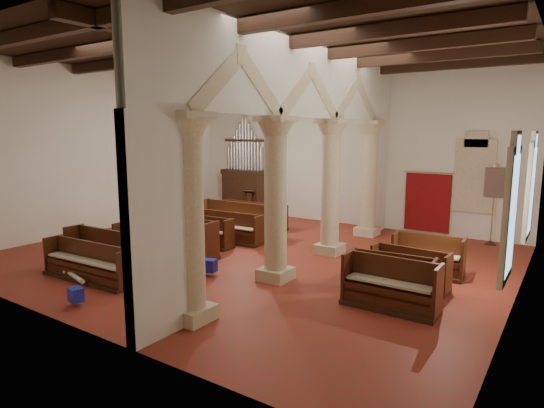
% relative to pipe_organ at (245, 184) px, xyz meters
% --- Properties ---
extents(floor, '(14.00, 14.00, 0.00)m').
position_rel_pipe_organ_xyz_m(floor, '(4.50, -5.50, -1.37)').
color(floor, maroon).
rests_on(floor, ground).
extents(ceiling, '(14.00, 14.00, 0.00)m').
position_rel_pipe_organ_xyz_m(ceiling, '(4.50, -5.50, 4.63)').
color(ceiling, black).
rests_on(ceiling, wall_back).
extents(wall_back, '(14.00, 0.02, 6.00)m').
position_rel_pipe_organ_xyz_m(wall_back, '(4.50, 0.50, 1.63)').
color(wall_back, white).
rests_on(wall_back, floor).
extents(wall_front, '(14.00, 0.02, 6.00)m').
position_rel_pipe_organ_xyz_m(wall_front, '(4.50, -11.50, 1.63)').
color(wall_front, white).
rests_on(wall_front, floor).
extents(wall_left, '(0.02, 12.00, 6.00)m').
position_rel_pipe_organ_xyz_m(wall_left, '(-2.50, -5.50, 1.63)').
color(wall_left, white).
rests_on(wall_left, floor).
extents(wall_right, '(0.02, 12.00, 6.00)m').
position_rel_pipe_organ_xyz_m(wall_right, '(11.50, -5.50, 1.63)').
color(wall_right, white).
rests_on(wall_right, floor).
extents(ceiling_beams, '(13.80, 11.80, 0.30)m').
position_rel_pipe_organ_xyz_m(ceiling_beams, '(4.50, -5.50, 4.45)').
color(ceiling_beams, '#331D10').
rests_on(ceiling_beams, wall_back).
extents(arcade, '(0.90, 11.90, 6.00)m').
position_rel_pipe_organ_xyz_m(arcade, '(6.30, -5.50, 2.19)').
color(arcade, beige).
rests_on(arcade, floor).
extents(window_right_a, '(0.03, 1.00, 2.20)m').
position_rel_pipe_organ_xyz_m(window_right_a, '(11.48, -7.00, 0.83)').
color(window_right_a, '#2C6349').
rests_on(window_right_a, wall_right).
extents(window_right_b, '(0.03, 1.00, 2.20)m').
position_rel_pipe_organ_xyz_m(window_right_b, '(11.48, -3.00, 0.83)').
color(window_right_b, '#2C6349').
rests_on(window_right_b, wall_right).
extents(window_back, '(1.00, 0.03, 2.20)m').
position_rel_pipe_organ_xyz_m(window_back, '(9.50, 0.48, 0.83)').
color(window_back, '#2C6349').
rests_on(window_back, wall_back).
extents(pipe_organ, '(2.10, 0.85, 4.40)m').
position_rel_pipe_organ_xyz_m(pipe_organ, '(0.00, 0.00, 0.00)').
color(pipe_organ, '#331D10').
rests_on(pipe_organ, floor).
extents(lectern, '(0.58, 0.61, 1.22)m').
position_rel_pipe_organ_xyz_m(lectern, '(0.66, -0.51, -0.87)').
color(lectern, '#382611').
rests_on(lectern, floor).
extents(dossal_curtain, '(1.80, 0.07, 2.17)m').
position_rel_pipe_organ_xyz_m(dossal_curtain, '(8.00, 0.42, -0.21)').
color(dossal_curtain, maroon).
rests_on(dossal_curtain, floor).
extents(processional_banner, '(0.63, 0.80, 2.74)m').
position_rel_pipe_organ_xyz_m(processional_banner, '(10.22, -0.01, -0.53)').
color(processional_banner, '#331D10').
rests_on(processional_banner, floor).
extents(hymnal_box_a, '(0.34, 0.30, 0.30)m').
position_rel_pipe_organ_xyz_m(hymnal_box_a, '(3.71, -10.84, -1.12)').
color(hymnal_box_a, navy).
rests_on(hymnal_box_a, floor).
extents(hymnal_box_b, '(0.38, 0.34, 0.33)m').
position_rel_pipe_organ_xyz_m(hymnal_box_b, '(4.70, -7.67, -1.11)').
color(hymnal_box_b, '#151C94').
rests_on(hymnal_box_b, floor).
extents(hymnal_box_c, '(0.31, 0.26, 0.28)m').
position_rel_pipe_organ_xyz_m(hymnal_box_c, '(2.93, -5.75, -1.13)').
color(hymnal_box_c, '#163E97').
rests_on(hymnal_box_c, floor).
extents(tube_heater_a, '(1.11, 0.39, 0.11)m').
position_rel_pipe_organ_xyz_m(tube_heater_a, '(2.30, -9.97, -1.21)').
color(tube_heater_a, white).
rests_on(tube_heater_a, floor).
extents(tube_heater_b, '(1.04, 0.50, 0.11)m').
position_rel_pipe_organ_xyz_m(tube_heater_b, '(2.24, -9.70, -1.21)').
color(tube_heater_b, white).
rests_on(tube_heater_b, floor).
extents(nave_pew_0, '(2.91, 0.76, 0.96)m').
position_rel_pipe_organ_xyz_m(nave_pew_0, '(2.41, -9.66, -1.06)').
color(nave_pew_0, '#331D10').
rests_on(nave_pew_0, floor).
extents(nave_pew_1, '(2.95, 0.82, 1.10)m').
position_rel_pipe_organ_xyz_m(nave_pew_1, '(2.24, -8.94, -1.01)').
color(nave_pew_1, '#331D10').
rests_on(nave_pew_1, floor).
extents(nave_pew_2, '(2.90, 0.81, 1.00)m').
position_rel_pipe_organ_xyz_m(nave_pew_2, '(2.50, -7.58, -1.04)').
color(nave_pew_2, '#331D10').
rests_on(nave_pew_2, floor).
extents(nave_pew_3, '(3.60, 0.81, 1.15)m').
position_rel_pipe_organ_xyz_m(nave_pew_3, '(2.13, -6.69, -0.99)').
color(nave_pew_3, '#331D10').
rests_on(nave_pew_3, floor).
extents(nave_pew_4, '(2.83, 0.79, 0.97)m').
position_rel_pipe_organ_xyz_m(nave_pew_4, '(2.11, -5.46, -1.05)').
color(nave_pew_4, '#331D10').
rests_on(nave_pew_4, floor).
extents(nave_pew_5, '(3.02, 0.82, 1.00)m').
position_rel_pipe_organ_xyz_m(nave_pew_5, '(2.54, -4.58, -1.04)').
color(nave_pew_5, '#331D10').
rests_on(nave_pew_5, floor).
extents(nave_pew_6, '(3.31, 0.77, 1.14)m').
position_rel_pipe_organ_xyz_m(nave_pew_6, '(2.29, -3.46, -0.99)').
color(nave_pew_6, '#331D10').
rests_on(nave_pew_6, floor).
extents(nave_pew_7, '(2.88, 0.70, 0.98)m').
position_rel_pipe_organ_xyz_m(nave_pew_7, '(2.10, -2.22, -1.05)').
color(nave_pew_7, '#331D10').
rests_on(nave_pew_7, floor).
extents(aisle_pew_0, '(2.01, 0.74, 1.09)m').
position_rel_pipe_organ_xyz_m(aisle_pew_0, '(9.35, -7.25, -1.00)').
color(aisle_pew_0, '#331D10').
rests_on(aisle_pew_0, floor).
extents(aisle_pew_1, '(2.00, 0.76, 0.95)m').
position_rel_pipe_organ_xyz_m(aisle_pew_1, '(9.06, -6.42, -1.05)').
color(aisle_pew_1, '#331D10').
rests_on(aisle_pew_1, floor).
extents(aisle_pew_2, '(1.87, 0.76, 0.95)m').
position_rel_pipe_organ_xyz_m(aisle_pew_2, '(9.29, -5.71, -1.05)').
color(aisle_pew_2, '#331D10').
rests_on(aisle_pew_2, floor).
extents(aisle_pew_3, '(1.82, 0.81, 1.05)m').
position_rel_pipe_organ_xyz_m(aisle_pew_3, '(9.38, -4.50, -1.01)').
color(aisle_pew_3, '#331D10').
rests_on(aisle_pew_3, floor).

